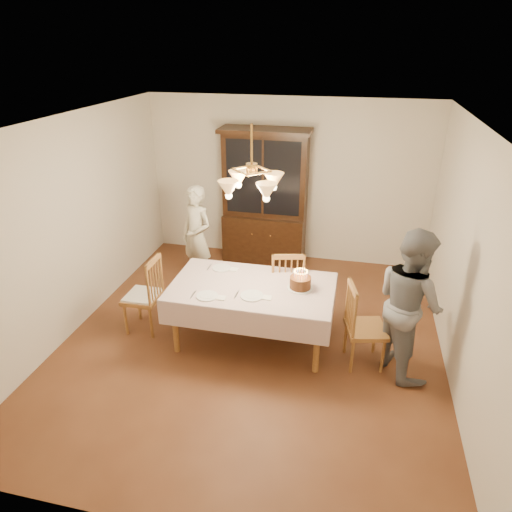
% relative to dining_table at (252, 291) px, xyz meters
% --- Properties ---
extents(ground, '(5.00, 5.00, 0.00)m').
position_rel_dining_table_xyz_m(ground, '(0.00, 0.00, -0.68)').
color(ground, '#562C18').
rests_on(ground, ground).
extents(room_shell, '(5.00, 5.00, 5.00)m').
position_rel_dining_table_xyz_m(room_shell, '(0.00, 0.00, 0.90)').
color(room_shell, white).
rests_on(room_shell, ground).
extents(dining_table, '(1.90, 1.10, 0.76)m').
position_rel_dining_table_xyz_m(dining_table, '(0.00, 0.00, 0.00)').
color(dining_table, brown).
rests_on(dining_table, ground).
extents(china_hutch, '(1.38, 0.54, 2.16)m').
position_rel_dining_table_xyz_m(china_hutch, '(-0.32, 2.25, 0.36)').
color(china_hutch, black).
rests_on(china_hutch, ground).
extents(chair_far_side, '(0.52, 0.51, 1.00)m').
position_rel_dining_table_xyz_m(chair_far_side, '(0.32, 0.60, -0.24)').
color(chair_far_side, brown).
rests_on(chair_far_side, ground).
extents(chair_left_end, '(0.42, 0.44, 1.00)m').
position_rel_dining_table_xyz_m(chair_left_end, '(-1.38, -0.06, -0.23)').
color(chair_left_end, brown).
rests_on(chair_left_end, ground).
extents(chair_right_end, '(0.51, 0.53, 1.00)m').
position_rel_dining_table_xyz_m(chair_right_end, '(1.31, -0.14, -0.24)').
color(chair_right_end, brown).
rests_on(chair_right_end, ground).
extents(elderly_woman, '(0.65, 0.57, 1.51)m').
position_rel_dining_table_xyz_m(elderly_woman, '(-1.13, 1.26, 0.07)').
color(elderly_woman, '#EDE5C8').
rests_on(elderly_woman, ground).
extents(adult_in_grey, '(0.95, 1.02, 1.68)m').
position_rel_dining_table_xyz_m(adult_in_grey, '(1.74, -0.13, 0.15)').
color(adult_in_grey, slate).
rests_on(adult_in_grey, ground).
extents(birthday_cake, '(0.30, 0.30, 0.23)m').
position_rel_dining_table_xyz_m(birthday_cake, '(0.55, 0.06, 0.15)').
color(birthday_cake, white).
rests_on(birthday_cake, dining_table).
extents(place_setting_near_left, '(0.39, 0.24, 0.02)m').
position_rel_dining_table_xyz_m(place_setting_near_left, '(-0.42, -0.35, 0.08)').
color(place_setting_near_left, white).
rests_on(place_setting_near_left, dining_table).
extents(place_setting_near_right, '(0.41, 0.26, 0.02)m').
position_rel_dining_table_xyz_m(place_setting_near_right, '(0.06, -0.24, 0.08)').
color(place_setting_near_right, white).
rests_on(place_setting_near_right, dining_table).
extents(place_setting_far_left, '(0.38, 0.23, 0.02)m').
position_rel_dining_table_xyz_m(place_setting_far_left, '(-0.46, 0.34, 0.08)').
color(place_setting_far_left, white).
rests_on(place_setting_far_left, dining_table).
extents(chandelier, '(0.62, 0.62, 0.73)m').
position_rel_dining_table_xyz_m(chandelier, '(-0.00, -0.00, 1.29)').
color(chandelier, '#BF8C3F').
rests_on(chandelier, ground).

